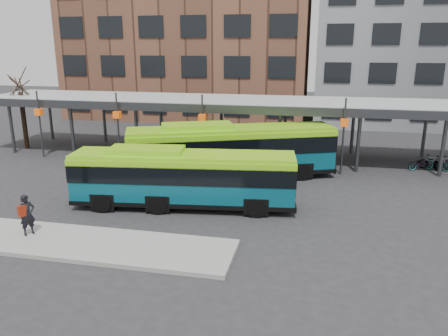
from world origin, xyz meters
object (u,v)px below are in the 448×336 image
tree (24,118)px  bus_front (183,177)px  bus_rear (231,150)px  pedestrian (27,215)px

tree → bus_front: tree is taller
tree → bus_front: size_ratio=0.50×
tree → bus_rear: 17.92m
tree → bus_rear: tree is taller
bus_front → bus_rear: (1.38, 5.38, 0.21)m
tree → pedestrian: (10.70, -14.83, -1.36)m
bus_rear → tree: bearing=143.5°
tree → pedestrian: bearing=-54.2°
bus_front → tree: bearing=141.2°
bus_rear → pedestrian: bus_rear is taller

